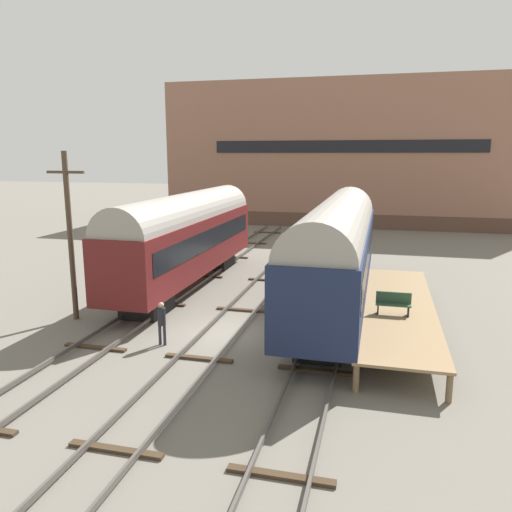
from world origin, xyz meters
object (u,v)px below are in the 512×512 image
(person_worker, at_px, (162,319))
(utility_pole, at_px, (70,234))
(train_car_maroon, at_px, (187,234))
(train_car_navy, at_px, (337,247))
(bench, at_px, (393,303))

(person_worker, relative_size, utility_pole, 0.23)
(train_car_maroon, relative_size, utility_pole, 2.10)
(train_car_navy, distance_m, person_worker, 9.23)
(person_worker, height_order, utility_pole, utility_pole)
(train_car_navy, xyz_separation_m, utility_pole, (-11.42, -4.54, 0.87))
(train_car_navy, relative_size, person_worker, 10.07)
(train_car_navy, xyz_separation_m, person_worker, (-6.20, -6.53, -2.02))
(bench, xyz_separation_m, person_worker, (-8.84, -2.98, -0.46))
(train_car_maroon, relative_size, person_worker, 9.03)
(train_car_navy, relative_size, bench, 12.68)
(bench, bearing_deg, person_worker, -161.40)
(bench, height_order, utility_pole, utility_pole)
(utility_pole, bearing_deg, person_worker, -20.90)
(train_car_navy, relative_size, train_car_maroon, 1.11)
(bench, relative_size, person_worker, 0.79)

